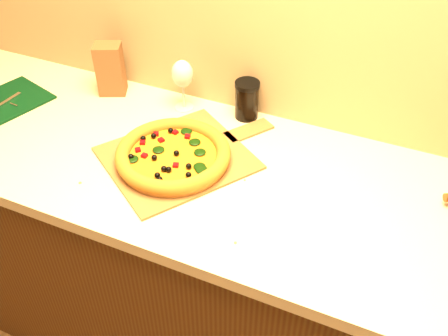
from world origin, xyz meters
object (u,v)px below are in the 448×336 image
Objects in this scene: cutting_board at (0,104)px; wine_glass at (182,75)px; pizza at (173,155)px; dark_jar at (247,100)px; pizza_peel at (182,156)px.

wine_glass reaches higher than cutting_board.
dark_jar reaches higher than pizza.
pizza_peel is 0.29m from wine_glass.
pizza is 2.60× the size of dark_jar.
pizza is at bearing -71.07° from pizza_peel.
pizza_peel is at bearing -108.99° from dark_jar.
cutting_board is at bearing -146.05° from pizza_peel.
cutting_board is (-0.68, 0.03, -0.02)m from pizza.
cutting_board is at bearing -160.64° from dark_jar.
wine_glass is (-0.12, 0.24, 0.12)m from pizza_peel.
pizza_peel is 3.19× the size of wine_glass.
dark_jar is (0.79, 0.28, 0.06)m from cutting_board.
pizza is 0.33m from dark_jar.
cutting_board is (-0.69, -0.00, 0.00)m from pizza_peel.
cutting_board is 2.71× the size of dark_jar.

